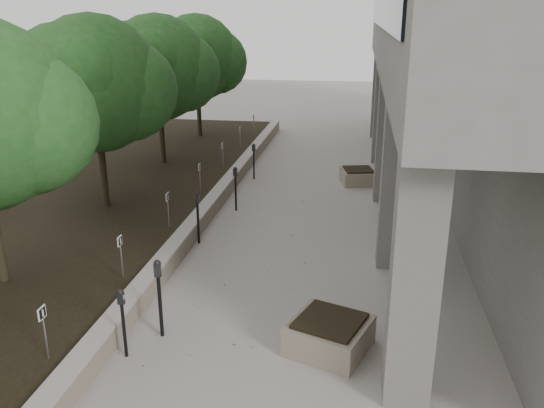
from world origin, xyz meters
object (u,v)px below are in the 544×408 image
Objects in this scene: parking_meter_4 at (236,189)px; parking_meter_5 at (254,162)px; crabapple_tree_4 at (159,90)px; parking_meter_1 at (123,324)px; crabapple_tree_3 at (97,113)px; parking_meter_3 at (198,218)px; parking_meter_2 at (160,299)px; crabapple_tree_5 at (197,76)px; planter_back at (358,176)px; planter_front at (329,334)px.

parking_meter_5 is at bearing 101.32° from parking_meter_4.
parking_meter_1 is (3.41, -11.68, -2.46)m from crabapple_tree_4.
crabapple_tree_3 reaches higher than parking_meter_3.
parking_meter_2 is at bearing -76.16° from parking_meter_5.
parking_meter_2 is at bearing -78.96° from parking_meter_4.
crabapple_tree_3 is 4.54m from parking_meter_4.
crabapple_tree_4 is 3.91× the size of parking_meter_4.
crabapple_tree_3 is at bearing -152.39° from parking_meter_4.
planter_back is (7.34, -5.28, -2.85)m from crabapple_tree_5.
parking_meter_2 is 4.47m from parking_meter_3.
parking_meter_4 is 7.79m from planter_front.
parking_meter_4 is (0.41, 2.68, -0.02)m from parking_meter_3.
parking_meter_3 is 7.47m from planter_back.
crabapple_tree_3 is at bearing -147.26° from planter_back.
parking_meter_5 reaches higher than planter_back.
crabapple_tree_4 is at bearing -90.00° from crabapple_tree_5.
parking_meter_1 is at bearing -134.44° from parking_meter_2.
crabapple_tree_5 is at bearing 90.00° from crabapple_tree_3.
planter_front is at bearing -57.48° from crabapple_tree_4.
parking_meter_5 is at bearing 93.69° from parking_meter_1.
parking_meter_1 is at bearing -109.04° from planter_back.
planter_back is at bearing -35.72° from crabapple_tree_5.
parking_meter_2 reaches higher than parking_meter_4.
parking_meter_1 is 0.85m from parking_meter_2.
parking_meter_5 is at bearing 107.76° from planter_front.
crabapple_tree_5 reaches higher than parking_meter_2.
parking_meter_3 is 5.74m from planter_front.
crabapple_tree_3 is at bearing -90.00° from crabapple_tree_5.
parking_meter_5 is (-0.09, 3.46, -0.03)m from parking_meter_4.
crabapple_tree_5 is 3.48× the size of parking_meter_2.
parking_meter_3 is at bearing -80.45° from parking_meter_5.
crabapple_tree_3 is 7.43m from parking_meter_2.
crabapple_tree_5 is 16.56m from parking_meter_2.
parking_meter_1 is at bearing -98.24° from parking_meter_3.
planter_back is at bearing 53.78° from parking_meter_4.
crabapple_tree_5 reaches higher than planter_back.
crabapple_tree_4 is at bearing 122.52° from planter_front.
parking_meter_2 reaches higher than parking_meter_1.
planter_front is 10.61m from planter_back.
planter_front is (3.37, -10.52, -0.36)m from parking_meter_5.
parking_meter_5 is at bearing -178.69° from planter_back.
parking_meter_4 reaches higher than parking_meter_5.
parking_meter_4 reaches higher than planter_back.
parking_meter_1 is 1.01× the size of planter_front.
crabapple_tree_3 reaches higher than parking_meter_5.
parking_meter_5 is (0.32, 6.14, -0.05)m from parking_meter_3.
planter_back is at bearing 75.47° from parking_meter_1.
parking_meter_5 is (3.57, -0.37, -2.45)m from crabapple_tree_4.
crabapple_tree_4 is 3.48× the size of parking_meter_2.
parking_meter_2 is 1.20× the size of planter_front.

